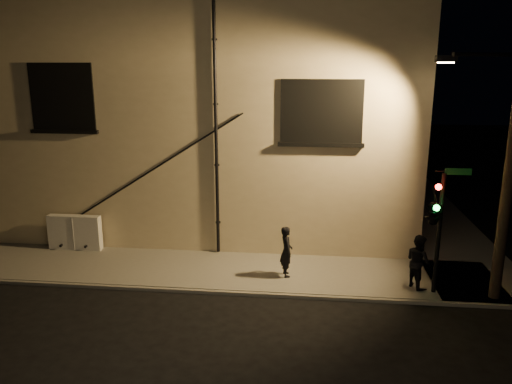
# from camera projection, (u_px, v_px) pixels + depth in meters

# --- Properties ---
(ground) EXTENTS (90.00, 90.00, 0.00)m
(ground) POSITION_uv_depth(u_px,v_px,m) (262.00, 295.00, 14.31)
(ground) COLOR black
(sidewalk) EXTENTS (21.00, 16.00, 0.12)m
(sidewalk) POSITION_uv_depth(u_px,v_px,m) (306.00, 243.00, 18.40)
(sidewalk) COLOR slate
(sidewalk) RESTS_ON ground
(building) EXTENTS (16.20, 12.23, 8.80)m
(building) POSITION_uv_depth(u_px,v_px,m) (215.00, 112.00, 22.22)
(building) COLOR beige
(building) RESTS_ON ground
(utility_cabinet) EXTENTS (1.86, 0.31, 1.23)m
(utility_cabinet) POSITION_uv_depth(u_px,v_px,m) (75.00, 232.00, 17.47)
(utility_cabinet) COLOR silver
(utility_cabinet) RESTS_ON sidewalk
(pedestrian_a) EXTENTS (0.51, 0.65, 1.58)m
(pedestrian_a) POSITION_uv_depth(u_px,v_px,m) (286.00, 251.00, 15.19)
(pedestrian_a) COLOR black
(pedestrian_a) RESTS_ON sidewalk
(pedestrian_b) EXTENTS (0.90, 0.97, 1.59)m
(pedestrian_b) POSITION_uv_depth(u_px,v_px,m) (418.00, 261.00, 14.41)
(pedestrian_b) COLOR black
(pedestrian_b) RESTS_ON sidewalk
(traffic_signal) EXTENTS (1.30, 2.13, 3.61)m
(traffic_signal) POSITION_uv_depth(u_px,v_px,m) (434.00, 211.00, 13.59)
(traffic_signal) COLOR black
(traffic_signal) RESTS_ON sidewalk
(streetlamp_pole) EXTENTS (2.02, 1.39, 7.19)m
(streetlamp_pole) POSITION_uv_depth(u_px,v_px,m) (506.00, 167.00, 13.12)
(streetlamp_pole) COLOR black
(streetlamp_pole) RESTS_ON ground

